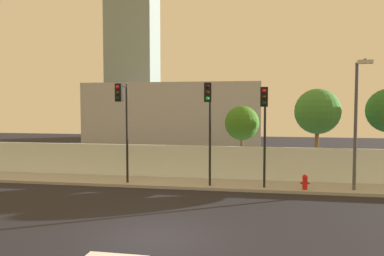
# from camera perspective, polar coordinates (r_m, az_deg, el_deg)

# --- Properties ---
(ground_plane) EXTENTS (80.00, 80.00, 0.00)m
(ground_plane) POSITION_cam_1_polar(r_m,az_deg,el_deg) (12.67, -5.88, -16.12)
(ground_plane) COLOR black
(sidewalk) EXTENTS (36.00, 2.40, 0.15)m
(sidewalk) POSITION_cam_1_polar(r_m,az_deg,el_deg) (20.38, 0.44, -8.31)
(sidewalk) COLOR #9F9F9F
(sidewalk) RESTS_ON ground
(perimeter_wall) EXTENTS (36.00, 0.18, 1.80)m
(perimeter_wall) POSITION_cam_1_polar(r_m,az_deg,el_deg) (21.46, 1.01, -5.07)
(perimeter_wall) COLOR silver
(perimeter_wall) RESTS_ON sidewalk
(traffic_light_left) EXTENTS (0.35, 1.61, 4.90)m
(traffic_light_left) POSITION_cam_1_polar(r_m,az_deg,el_deg) (18.32, 10.77, 1.81)
(traffic_light_left) COLOR black
(traffic_light_left) RESTS_ON sidewalk
(traffic_light_center) EXTENTS (0.35, 1.67, 5.12)m
(traffic_light_center) POSITION_cam_1_polar(r_m,az_deg,el_deg) (18.45, 2.54, 2.34)
(traffic_light_center) COLOR black
(traffic_light_center) RESTS_ON sidewalk
(traffic_light_right) EXTENTS (0.35, 1.21, 5.15)m
(traffic_light_right) POSITION_cam_1_polar(r_m,az_deg,el_deg) (19.74, -10.30, 2.35)
(traffic_light_right) COLOR black
(traffic_light_right) RESTS_ON sidewalk
(street_lamp_curbside) EXTENTS (0.61, 1.86, 6.09)m
(street_lamp_curbside) POSITION_cam_1_polar(r_m,az_deg,el_deg) (19.51, 23.43, 1.87)
(street_lamp_curbside) COLOR #4C4C51
(street_lamp_curbside) RESTS_ON sidewalk
(fire_hydrant) EXTENTS (0.44, 0.26, 0.74)m
(fire_hydrant) POSITION_cam_1_polar(r_m,az_deg,el_deg) (19.37, 16.52, -7.67)
(fire_hydrant) COLOR red
(fire_hydrant) RESTS_ON sidewalk
(roadside_tree_leftmost) EXTENTS (2.00, 2.00, 4.19)m
(roadside_tree_leftmost) POSITION_cam_1_polar(r_m,az_deg,el_deg) (22.32, 7.46, 0.73)
(roadside_tree_leftmost) COLOR brown
(roadside_tree_leftmost) RESTS_ON ground
(roadside_tree_midleft) EXTENTS (2.55, 2.55, 5.15)m
(roadside_tree_midleft) POSITION_cam_1_polar(r_m,az_deg,el_deg) (22.52, 18.24, 2.32)
(roadside_tree_midleft) COLOR brown
(roadside_tree_midleft) RESTS_ON ground
(low_building_distant) EXTENTS (15.93, 6.00, 6.20)m
(low_building_distant) POSITION_cam_1_polar(r_m,az_deg,el_deg) (35.83, -2.62, 1.67)
(low_building_distant) COLOR #A7A7A7
(low_building_distant) RESTS_ON ground
(tower_on_skyline) EXTENTS (5.90, 5.00, 32.37)m
(tower_on_skyline) POSITION_cam_1_polar(r_m,az_deg,el_deg) (50.97, -8.88, 17.02)
(tower_on_skyline) COLOR gray
(tower_on_skyline) RESTS_ON ground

